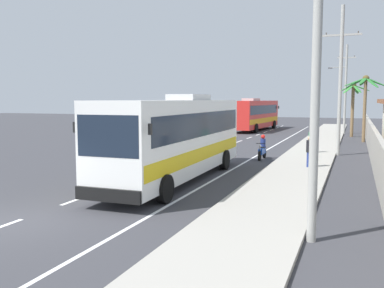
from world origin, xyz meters
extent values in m
plane|color=#3A3A3F|center=(0.00, 0.00, 0.00)|extent=(160.00, 160.00, 0.00)
cube|color=#A8A399|center=(6.80, 10.00, 0.07)|extent=(3.20, 90.00, 0.14)
cube|color=white|center=(0.00, 3.25, 0.00)|extent=(0.16, 2.00, 0.01)
cube|color=white|center=(0.00, 7.13, 0.00)|extent=(0.16, 2.00, 0.01)
cube|color=white|center=(0.00, 11.00, 0.00)|extent=(0.16, 2.00, 0.01)
cube|color=white|center=(0.00, 14.88, 0.00)|extent=(0.16, 2.00, 0.01)
cube|color=white|center=(0.00, 18.75, 0.00)|extent=(0.16, 2.00, 0.01)
cube|color=white|center=(0.00, 22.63, 0.00)|extent=(0.16, 2.00, 0.01)
cube|color=white|center=(0.00, 26.50, 0.00)|extent=(0.16, 2.00, 0.01)
cube|color=white|center=(0.00, 30.38, 0.00)|extent=(0.16, 2.00, 0.01)
cube|color=white|center=(0.00, 34.25, 0.00)|extent=(0.16, 2.00, 0.01)
cube|color=white|center=(0.00, 38.13, 0.00)|extent=(0.16, 2.00, 0.01)
cube|color=white|center=(0.00, 42.00, 0.00)|extent=(0.16, 2.00, 0.01)
cube|color=white|center=(0.00, 45.88, 0.00)|extent=(0.16, 2.00, 0.01)
cube|color=white|center=(0.00, 49.75, 0.00)|extent=(0.16, 2.00, 0.01)
cube|color=white|center=(3.53, 15.00, 0.00)|extent=(0.14, 70.00, 0.01)
cube|color=#9E998E|center=(10.60, 14.00, 1.00)|extent=(0.24, 60.00, 2.00)
cube|color=white|center=(1.99, 8.06, 2.03)|extent=(2.65, 12.02, 3.28)
cube|color=#192333|center=(1.99, 8.26, 2.60)|extent=(2.67, 11.06, 1.05)
cube|color=#192333|center=(2.08, 2.11, 2.52)|extent=(2.27, 0.13, 1.38)
cube|color=yellow|center=(1.99, 8.06, 1.29)|extent=(2.68, 11.78, 0.59)
cube|color=black|center=(2.08, 2.02, 0.59)|extent=(2.42, 0.20, 0.44)
cube|color=#B7B7B7|center=(1.97, 9.55, 3.81)|extent=(1.40, 2.66, 0.28)
cube|color=black|center=(3.49, 2.34, 2.77)|extent=(0.12, 0.08, 0.36)
cube|color=black|center=(0.66, 2.29, 2.77)|extent=(0.12, 0.08, 0.36)
cylinder|color=black|center=(3.26, 3.88, 0.52)|extent=(0.34, 1.04, 1.04)
cylinder|color=black|center=(0.84, 3.84, 0.52)|extent=(0.34, 1.04, 1.04)
cylinder|color=black|center=(3.15, 11.67, 0.52)|extent=(0.34, 1.04, 1.04)
cylinder|color=black|center=(0.72, 11.63, 0.52)|extent=(0.34, 1.04, 1.04)
cube|color=red|center=(-1.75, 40.24, 1.97)|extent=(3.44, 12.29, 3.16)
cube|color=#192333|center=(-1.76, 40.04, 2.52)|extent=(3.39, 11.32, 1.01)
cube|color=#192333|center=(-1.31, 46.25, 2.44)|extent=(2.35, 0.27, 1.33)
cube|color=orange|center=(-1.75, 40.24, 1.26)|extent=(3.45, 12.05, 0.57)
cube|color=black|center=(-1.30, 46.34, 0.59)|extent=(2.51, 0.34, 0.44)
cube|color=#B7B7B7|center=(-1.86, 38.73, 3.69)|extent=(1.60, 2.77, 0.28)
cube|color=black|center=(-2.78, 46.15, 2.68)|extent=(0.13, 0.09, 0.36)
cube|color=black|center=(0.13, 45.94, 2.68)|extent=(0.13, 0.09, 0.36)
cylinder|color=black|center=(-2.69, 44.57, 0.52)|extent=(0.39, 1.06, 1.04)
cylinder|color=black|center=(-0.19, 44.39, 0.52)|extent=(0.39, 1.06, 1.04)
cylinder|color=black|center=(-3.26, 36.70, 0.52)|extent=(0.39, 1.06, 1.04)
cylinder|color=black|center=(-0.76, 36.52, 0.52)|extent=(0.39, 1.06, 1.04)
cylinder|color=black|center=(4.21, 15.47, 0.30)|extent=(0.10, 0.60, 0.60)
cylinder|color=black|center=(4.22, 16.83, 0.30)|extent=(0.12, 0.60, 0.60)
cube|color=#1947B2|center=(4.22, 16.10, 0.52)|extent=(0.25, 1.10, 0.36)
cube|color=black|center=(4.22, 16.40, 0.72)|extent=(0.24, 0.60, 0.12)
cylinder|color=gray|center=(4.21, 15.59, 0.60)|extent=(0.06, 0.32, 0.67)
cylinder|color=black|center=(4.21, 15.69, 1.04)|extent=(0.56, 0.04, 0.04)
sphere|color=#EAEACC|center=(4.21, 15.57, 0.90)|extent=(0.14, 0.14, 0.14)
cylinder|color=navy|center=(4.22, 16.35, 1.00)|extent=(0.32, 0.32, 0.55)
sphere|color=red|center=(4.22, 16.35, 1.40)|extent=(0.26, 0.26, 0.26)
cylinder|color=#2D7A47|center=(6.82, 19.59, 0.53)|extent=(0.28, 0.28, 0.77)
cylinder|color=#2D7A47|center=(6.82, 19.59, 1.22)|extent=(0.36, 0.36, 0.61)
sphere|color=brown|center=(6.82, 19.59, 1.63)|extent=(0.23, 0.23, 0.23)
cylinder|color=navy|center=(7.34, 13.25, 0.54)|extent=(0.28, 0.28, 0.79)
cylinder|color=black|center=(7.34, 13.25, 1.25)|extent=(0.36, 0.36, 0.63)
sphere|color=tan|center=(7.34, 13.25, 1.66)|extent=(0.23, 0.23, 0.23)
cylinder|color=#9E9E99|center=(8.58, 1.53, 4.39)|extent=(0.24, 0.24, 8.78)
cylinder|color=#9E9E99|center=(8.52, 19.89, 4.88)|extent=(0.24, 0.24, 9.76)
cube|color=#9E9E99|center=(8.52, 19.89, 7.86)|extent=(2.44, 0.12, 0.12)
cylinder|color=#4C4742|center=(7.54, 19.89, 7.98)|extent=(0.08, 0.08, 0.16)
cylinder|color=#4C4742|center=(9.50, 19.89, 7.98)|extent=(0.08, 0.08, 0.16)
cylinder|color=#9E9E99|center=(8.43, 38.26, 4.72)|extent=(0.24, 0.24, 9.44)
cube|color=#9E9E99|center=(8.43, 38.26, 8.07)|extent=(1.89, 0.12, 0.12)
cylinder|color=#4C4742|center=(7.68, 38.26, 8.19)|extent=(0.08, 0.08, 0.16)
cylinder|color=#4C4742|center=(9.19, 38.26, 8.19)|extent=(0.08, 0.08, 0.16)
cylinder|color=#9E9E99|center=(7.62, 38.26, 7.09)|extent=(1.61, 0.09, 0.09)
cube|color=#4C4C51|center=(6.82, 38.26, 7.03)|extent=(0.44, 0.24, 0.14)
cylinder|color=brown|center=(9.22, 35.08, 2.51)|extent=(0.31, 0.31, 5.02)
ellipsoid|color=#337F33|center=(9.98, 35.17, 4.82)|extent=(1.61, 0.55, 0.70)
ellipsoid|color=#337F33|center=(9.45, 35.75, 4.69)|extent=(0.82, 1.51, 0.95)
ellipsoid|color=#337F33|center=(8.91, 35.81, 4.90)|extent=(0.96, 1.63, 0.55)
ellipsoid|color=#337F33|center=(8.49, 35.18, 4.76)|extent=(1.57, 0.57, 0.83)
ellipsoid|color=#337F33|center=(8.78, 34.52, 4.70)|extent=(1.20, 1.39, 0.93)
ellipsoid|color=#337F33|center=(9.57, 34.45, 4.72)|extent=(1.05, 1.48, 0.89)
sphere|color=brown|center=(9.22, 35.08, 5.07)|extent=(0.56, 0.56, 0.56)
cylinder|color=brown|center=(10.24, 30.02, 2.73)|extent=(0.27, 0.27, 5.45)
ellipsoid|color=#28702D|center=(11.21, 29.88, 5.10)|extent=(2.04, 0.64, 1.01)
ellipsoid|color=#28702D|center=(10.93, 30.80, 5.26)|extent=(1.67, 1.82, 0.69)
ellipsoid|color=#28702D|center=(10.03, 31.03, 5.25)|extent=(0.78, 2.13, 0.71)
ellipsoid|color=#28702D|center=(9.43, 30.60, 5.14)|extent=(1.86, 1.49, 0.93)
ellipsoid|color=#28702D|center=(9.38, 29.48, 5.19)|extent=(1.95, 1.41, 0.83)
ellipsoid|color=#28702D|center=(10.00, 29.01, 5.26)|extent=(0.83, 2.13, 0.70)
ellipsoid|color=#28702D|center=(10.71, 29.16, 5.10)|extent=(1.28, 1.94, 1.00)
sphere|color=brown|center=(10.24, 30.02, 5.50)|extent=(0.56, 0.56, 0.56)
camera|label=1|loc=(9.55, -9.61, 3.71)|focal=39.51mm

